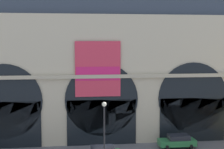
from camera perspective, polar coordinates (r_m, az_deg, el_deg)
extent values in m
cube|color=beige|center=(43.98, -2.10, -0.56)|extent=(48.25, 5.88, 15.88)
cube|color=black|center=(42.46, -17.52, -8.08)|extent=(8.45, 0.20, 5.58)
cylinder|color=black|center=(41.91, -17.63, -4.36)|extent=(8.89, 0.20, 8.89)
cube|color=black|center=(41.90, -1.73, -8.01)|extent=(8.45, 0.20, 5.58)
cylinder|color=black|center=(41.34, -1.74, -4.24)|extent=(8.89, 0.20, 8.89)
cube|color=black|center=(44.41, 13.33, -7.38)|extent=(8.45, 0.20, 5.58)
cylinder|color=black|center=(43.88, 13.41, -3.82)|extent=(8.89, 0.20, 8.89)
cube|color=#D8334C|center=(40.72, -2.38, 0.92)|extent=(5.47, 0.12, 6.65)
cube|color=#DB1E66|center=(40.69, -2.37, 0.15)|extent=(5.25, 0.04, 1.65)
cube|color=#B6AB91|center=(40.86, -1.74, -0.32)|extent=(48.25, 0.50, 0.44)
cube|color=black|center=(36.77, -1.62, -12.38)|extent=(2.46, 1.62, 0.55)
cube|color=#2D7A42|center=(42.00, 10.80, -11.09)|extent=(4.40, 1.80, 0.70)
cube|color=black|center=(41.90, 11.11, -10.25)|extent=(2.46, 1.62, 0.55)
cylinder|color=black|center=(40.95, 9.17, -12.01)|extent=(0.28, 0.60, 0.60)
cylinder|color=black|center=(42.44, 8.55, -11.37)|extent=(0.28, 0.60, 0.60)
cylinder|color=black|center=(41.83, 13.08, -11.71)|extent=(0.28, 0.60, 0.60)
cylinder|color=black|center=(43.28, 12.33, -11.10)|extent=(0.28, 0.60, 0.60)
cylinder|color=black|center=(33.00, -1.30, -10.88)|extent=(0.16, 0.16, 6.50)
sphere|color=#F2EDCC|center=(32.21, -1.31, -5.01)|extent=(0.44, 0.44, 0.44)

